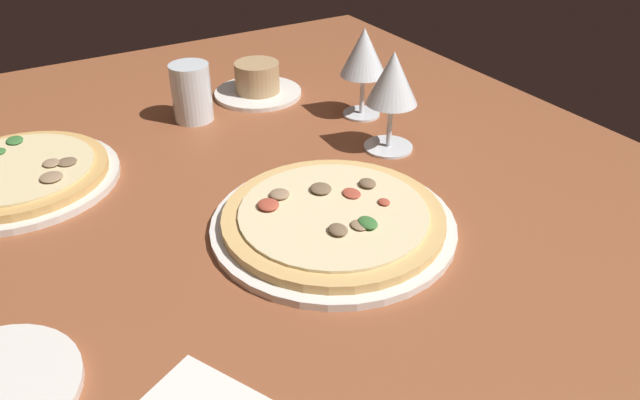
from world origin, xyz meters
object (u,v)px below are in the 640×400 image
at_px(wine_glass_far, 393,82).
at_px(water_glass, 192,96).
at_px(pizza_main, 333,220).
at_px(ramekin_on_saucer, 258,83).
at_px(pizza_side, 19,175).
at_px(wine_glass_near, 364,54).

relative_size(wine_glass_far, water_glass, 1.60).
height_order(pizza_main, wine_glass_far, wine_glass_far).
bearing_deg(ramekin_on_saucer, pizza_main, -13.65).
xyz_separation_m(pizza_side, wine_glass_near, (0.05, 0.54, 0.10)).
relative_size(pizza_main, water_glass, 3.16).
bearing_deg(wine_glass_far, water_glass, -139.09).
bearing_deg(wine_glass_far, pizza_side, -109.43).
distance_m(wine_glass_far, wine_glass_near, 0.13).
distance_m(pizza_side, wine_glass_far, 0.55).
height_order(pizza_main, ramekin_on_saucer, ramekin_on_saucer).
bearing_deg(wine_glass_far, wine_glass_near, 164.91).
xyz_separation_m(wine_glass_near, water_glass, (-0.13, -0.25, -0.07)).
xyz_separation_m(pizza_side, water_glass, (-0.08, 0.29, 0.03)).
bearing_deg(pizza_side, wine_glass_far, 70.57).
xyz_separation_m(wine_glass_far, wine_glass_near, (-0.12, 0.03, -0.00)).
bearing_deg(pizza_main, ramekin_on_saucer, 166.35).
bearing_deg(wine_glass_near, water_glass, -117.17).
xyz_separation_m(pizza_side, wine_glass_far, (0.18, 0.51, 0.10)).
xyz_separation_m(pizza_main, wine_glass_near, (-0.26, 0.22, 0.10)).
relative_size(pizza_side, ramekin_on_saucer, 1.69).
bearing_deg(wine_glass_near, pizza_side, -95.77).
relative_size(pizza_main, wine_glass_near, 2.02).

